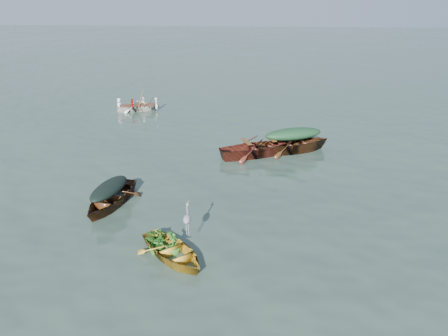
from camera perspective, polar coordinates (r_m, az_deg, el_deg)
The scene contains 13 objects.
ground at distance 15.83m, azimuth -0.23°, elevation -3.54°, with size 140.00×140.00×0.00m, color #34493D.
yellow_dinghy at distance 12.47m, azimuth -6.65°, elevation -11.64°, with size 1.34×3.09×0.83m, color orange.
dark_covered_boat at distance 15.60m, azimuth -14.57°, elevation -4.75°, with size 1.41×3.79×0.95m, color #472A10.
green_tarp_boat at distance 20.15m, azimuth 8.92°, elevation 2.11°, with size 1.53×4.90×1.18m, color #462A10.
open_wooden_boat at distance 19.50m, azimuth 4.47°, elevation 1.62°, with size 1.52×4.89×1.18m, color #5D2117.
rowed_boat at distance 27.11m, azimuth -11.10°, elevation 7.35°, with size 1.06×3.53×0.80m, color white.
dark_tarp_cover at distance 15.31m, azimuth -14.81°, elevation -2.50°, with size 0.77×2.09×0.40m, color black.
green_tarp_cover at distance 19.87m, azimuth 9.07°, elevation 4.40°, with size 0.84×2.70×0.52m, color #193D24.
thwart_benches at distance 19.29m, azimuth 4.53°, elevation 3.30°, with size 0.91×2.45×0.04m, color #503012, non-canonical shape.
heron at distance 12.30m, azimuth -4.83°, elevation -7.28°, with size 0.28×0.40×0.92m, color gray, non-canonical shape.
dinghy_weeds at distance 12.50m, azimuth -8.12°, elevation -7.77°, with size 0.70×0.90×0.60m, color #1F5E18.
rowers at distance 26.92m, azimuth -11.22°, elevation 8.94°, with size 0.95×2.47×0.76m, color silver.
oars at distance 27.01m, azimuth -11.16°, elevation 8.22°, with size 2.60×0.60×0.06m, color #99643A, non-canonical shape.
Camera 1 is at (1.12, -14.14, 7.01)m, focal length 35.00 mm.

